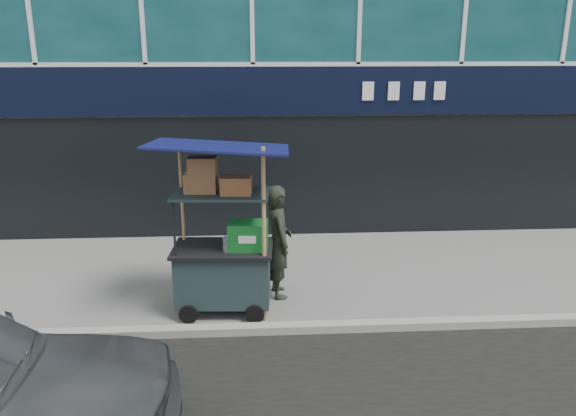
{
  "coord_description": "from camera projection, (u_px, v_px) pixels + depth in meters",
  "views": [
    {
      "loc": [
        0.0,
        -7.04,
        3.79
      ],
      "look_at": [
        0.5,
        1.2,
        1.35
      ],
      "focal_mm": 35.0,
      "sensor_mm": 36.0,
      "label": 1
    }
  ],
  "objects": [
    {
      "name": "curb",
      "position": [
        257.0,
        329.0,
        7.6
      ],
      "size": [
        80.0,
        0.18,
        0.12
      ],
      "primitive_type": "cube",
      "color": "#999991",
      "rests_on": "ground"
    },
    {
      "name": "vendor_cart",
      "position": [
        224.0,
        253.0,
        8.03
      ],
      "size": [
        1.95,
        1.44,
        2.55
      ],
      "rotation": [
        0.0,
        0.0,
        -0.06
      ],
      "color": "black",
      "rests_on": "ground"
    },
    {
      "name": "vendor_man",
      "position": [
        278.0,
        241.0,
        8.55
      ],
      "size": [
        0.53,
        0.71,
        1.76
      ],
      "primitive_type": "imported",
      "rotation": [
        0.0,
        0.0,
        1.75
      ],
      "color": "#252A1F",
      "rests_on": "ground"
    },
    {
      "name": "ground",
      "position": [
        257.0,
        326.0,
        7.81
      ],
      "size": [
        80.0,
        80.0,
        0.0
      ],
      "primitive_type": "plane",
      "color": "slate",
      "rests_on": "ground"
    }
  ]
}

